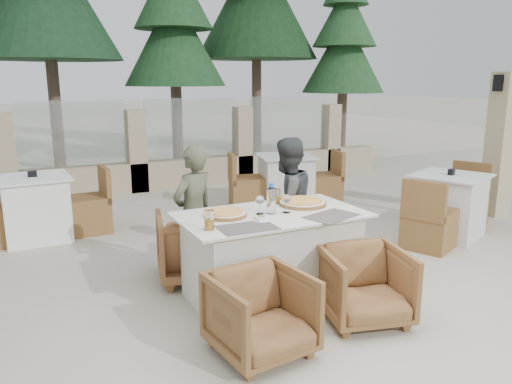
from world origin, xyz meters
name	(u,v)px	position (x,y,z in m)	size (l,w,h in m)	color
ground	(268,296)	(0.00, 0.00, 0.00)	(80.00, 80.00, 0.00)	#BCB5A0
sand_patch	(72,137)	(0.00, 14.00, 0.01)	(30.00, 16.00, 0.01)	beige
perimeter_wall_far	(136,145)	(0.00, 4.80, 0.80)	(10.00, 0.34, 1.60)	tan
lantern_pillar	(500,145)	(4.20, 1.00, 1.00)	(0.34, 0.34, 2.00)	tan
pine_mid_left	(47,9)	(-1.00, 7.50, 3.25)	(2.86, 2.86, 6.50)	#193C21
pine_centre	(175,51)	(1.50, 7.20, 2.50)	(2.20, 2.20, 5.00)	#204C25
pine_mid_right	(257,16)	(3.80, 7.80, 3.40)	(2.99, 2.99, 6.80)	#183A1B
pine_far_right	(343,64)	(5.50, 6.50, 2.25)	(1.98, 1.98, 4.50)	#245128
dining_table	(271,256)	(0.02, -0.02, 0.39)	(1.60, 0.90, 0.77)	beige
placemat_near_left	(247,228)	(-0.35, -0.30, 0.77)	(0.45, 0.30, 0.00)	#56504A
placemat_near_right	(331,216)	(0.43, -0.32, 0.77)	(0.45, 0.30, 0.00)	#58534B
pizza_left	(226,214)	(-0.37, 0.08, 0.79)	(0.36, 0.36, 0.05)	#CE631C
pizza_right	(302,202)	(0.42, 0.12, 0.80)	(0.44, 0.44, 0.06)	orange
water_bottle	(271,199)	(0.02, -0.01, 0.90)	(0.08, 0.08, 0.27)	#A1BDD3
wine_glass_centre	(260,204)	(-0.08, 0.01, 0.86)	(0.08, 0.08, 0.18)	white
wine_glass_near	(286,203)	(0.15, -0.05, 0.86)	(0.08, 0.08, 0.18)	white
beer_glass_left	(209,220)	(-0.63, -0.22, 0.85)	(0.08, 0.08, 0.15)	gold
beer_glass_right	(278,196)	(0.24, 0.27, 0.84)	(0.07, 0.07, 0.14)	#C3801B
olive_dish	(261,218)	(-0.16, -0.17, 0.79)	(0.11, 0.11, 0.04)	white
armchair_far_left	(195,246)	(-0.43, 0.70, 0.33)	(0.70, 0.72, 0.66)	#925C35
armchair_far_right	(278,240)	(0.47, 0.66, 0.27)	(0.57, 0.59, 0.53)	brown
armchair_near_left	(261,314)	(-0.49, -0.82, 0.30)	(0.64, 0.66, 0.60)	brown
armchair_near_right	(365,285)	(0.48, -0.74, 0.30)	(0.64, 0.66, 0.60)	brown
diner_left	(194,214)	(-0.45, 0.67, 0.66)	(0.48, 0.31, 1.31)	#4A4D38
diner_right	(286,204)	(0.49, 0.54, 0.67)	(0.65, 0.51, 1.35)	#3B3E40
bg_table_a	(36,208)	(-1.73, 2.71, 0.39)	(1.64, 0.82, 0.77)	white
bg_table_b	(286,180)	(1.80, 2.81, 0.39)	(1.64, 0.82, 0.77)	silver
bg_table_c	(448,206)	(2.81, 0.58, 0.39)	(1.64, 0.82, 0.77)	silver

